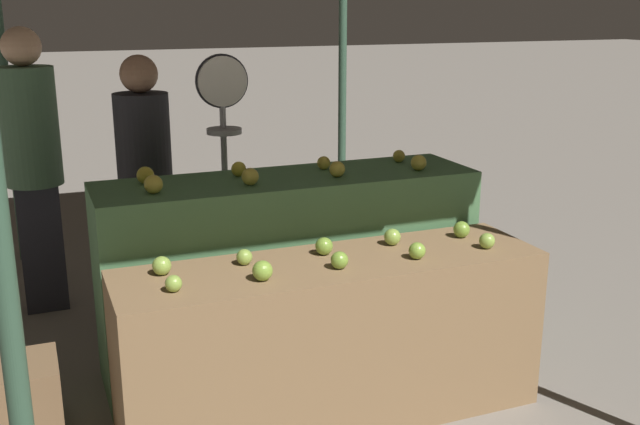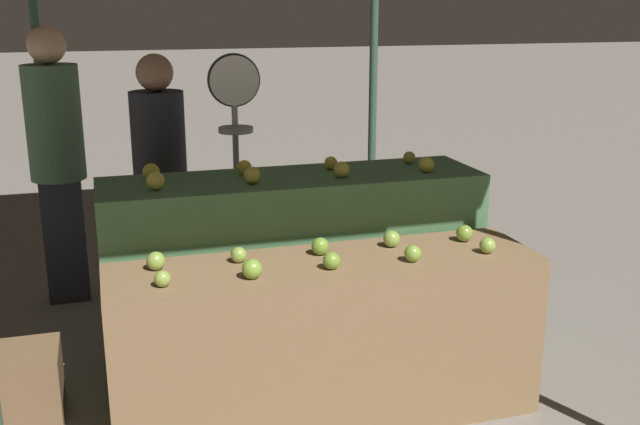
# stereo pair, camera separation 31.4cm
# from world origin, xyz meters

# --- Properties ---
(ground_plane) EXTENTS (60.00, 60.00, 0.00)m
(ground_plane) POSITION_xyz_m (0.00, 0.00, 0.00)
(ground_plane) COLOR gray
(display_counter_front) EXTENTS (2.01, 0.55, 0.79)m
(display_counter_front) POSITION_xyz_m (0.00, 0.00, 0.40)
(display_counter_front) COLOR olive
(display_counter_front) RESTS_ON ground_plane
(display_counter_back) EXTENTS (2.01, 0.55, 1.07)m
(display_counter_back) POSITION_xyz_m (0.00, 0.60, 0.53)
(display_counter_back) COLOR #4C7A4C
(display_counter_back) RESTS_ON ground_plane
(apple_front_0) EXTENTS (0.07, 0.07, 0.07)m
(apple_front_0) POSITION_xyz_m (-0.75, -0.10, 0.83)
(apple_front_0) COLOR #8EB247
(apple_front_0) RESTS_ON display_counter_front
(apple_front_1) EXTENTS (0.09, 0.09, 0.09)m
(apple_front_1) POSITION_xyz_m (-0.37, -0.11, 0.84)
(apple_front_1) COLOR #84AD3D
(apple_front_1) RESTS_ON display_counter_front
(apple_front_2) EXTENTS (0.08, 0.08, 0.08)m
(apple_front_2) POSITION_xyz_m (-0.01, -0.10, 0.83)
(apple_front_2) COLOR #7AA338
(apple_front_2) RESTS_ON display_counter_front
(apple_front_3) EXTENTS (0.08, 0.08, 0.08)m
(apple_front_3) POSITION_xyz_m (0.38, -0.11, 0.83)
(apple_front_3) COLOR #84AD3D
(apple_front_3) RESTS_ON display_counter_front
(apple_front_4) EXTENTS (0.08, 0.08, 0.08)m
(apple_front_4) POSITION_xyz_m (0.77, -0.10, 0.83)
(apple_front_4) COLOR #8EB247
(apple_front_4) RESTS_ON display_counter_front
(apple_front_5) EXTENTS (0.08, 0.08, 0.08)m
(apple_front_5) POSITION_xyz_m (-0.76, 0.12, 0.84)
(apple_front_5) COLOR #8EB247
(apple_front_5) RESTS_ON display_counter_front
(apple_front_6) EXTENTS (0.07, 0.07, 0.07)m
(apple_front_6) POSITION_xyz_m (-0.39, 0.11, 0.83)
(apple_front_6) COLOR #8EB247
(apple_front_6) RESTS_ON display_counter_front
(apple_front_7) EXTENTS (0.08, 0.08, 0.08)m
(apple_front_7) POSITION_xyz_m (-0.00, 0.10, 0.84)
(apple_front_7) COLOR #7AA338
(apple_front_7) RESTS_ON display_counter_front
(apple_front_8) EXTENTS (0.08, 0.08, 0.08)m
(apple_front_8) POSITION_xyz_m (0.37, 0.12, 0.83)
(apple_front_8) COLOR #8EB247
(apple_front_8) RESTS_ON display_counter_front
(apple_front_9) EXTENTS (0.08, 0.08, 0.08)m
(apple_front_9) POSITION_xyz_m (0.75, 0.10, 0.84)
(apple_front_9) COLOR #7AA338
(apple_front_9) RESTS_ON display_counter_front
(apple_back_0) EXTENTS (0.09, 0.09, 0.09)m
(apple_back_0) POSITION_xyz_m (-0.71, 0.50, 1.11)
(apple_back_0) COLOR yellow
(apple_back_0) RESTS_ON display_counter_back
(apple_back_1) EXTENTS (0.09, 0.09, 0.09)m
(apple_back_1) POSITION_xyz_m (-0.24, 0.50, 1.11)
(apple_back_1) COLOR gold
(apple_back_1) RESTS_ON display_counter_back
(apple_back_2) EXTENTS (0.08, 0.08, 0.08)m
(apple_back_2) POSITION_xyz_m (0.23, 0.50, 1.11)
(apple_back_2) COLOR yellow
(apple_back_2) RESTS_ON display_counter_back
(apple_back_3) EXTENTS (0.09, 0.09, 0.09)m
(apple_back_3) POSITION_xyz_m (0.71, 0.48, 1.11)
(apple_back_3) COLOR gold
(apple_back_3) RESTS_ON display_counter_back
(apple_back_4) EXTENTS (0.09, 0.09, 0.09)m
(apple_back_4) POSITION_xyz_m (-0.72, 0.72, 1.11)
(apple_back_4) COLOR gold
(apple_back_4) RESTS_ON display_counter_back
(apple_back_5) EXTENTS (0.08, 0.08, 0.08)m
(apple_back_5) POSITION_xyz_m (-0.24, 0.71, 1.10)
(apple_back_5) COLOR gold
(apple_back_5) RESTS_ON display_counter_back
(apple_back_6) EXTENTS (0.07, 0.07, 0.07)m
(apple_back_6) POSITION_xyz_m (0.24, 0.70, 1.10)
(apple_back_6) COLOR yellow
(apple_back_6) RESTS_ON display_counter_back
(apple_back_7) EXTENTS (0.07, 0.07, 0.07)m
(apple_back_7) POSITION_xyz_m (0.71, 0.72, 1.10)
(apple_back_7) COLOR gold
(apple_back_7) RESTS_ON display_counter_back
(produce_scale) EXTENTS (0.30, 0.20, 1.67)m
(produce_scale) POSITION_xyz_m (-0.20, 1.13, 1.23)
(produce_scale) COLOR #99999E
(produce_scale) RESTS_ON ground_plane
(person_vendor_at_scale) EXTENTS (0.34, 0.34, 1.66)m
(person_vendor_at_scale) POSITION_xyz_m (-0.62, 1.39, 0.97)
(person_vendor_at_scale) COLOR #2D2D38
(person_vendor_at_scale) RESTS_ON ground_plane
(person_customer_left) EXTENTS (0.35, 0.35, 1.81)m
(person_customer_left) POSITION_xyz_m (-1.23, 1.92, 1.05)
(person_customer_left) COLOR #2D2D38
(person_customer_left) RESTS_ON ground_plane
(wooden_crate_side) EXTENTS (0.36, 0.36, 0.36)m
(wooden_crate_side) POSITION_xyz_m (-1.40, 0.37, 0.18)
(wooden_crate_side) COLOR brown
(wooden_crate_side) RESTS_ON ground_plane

